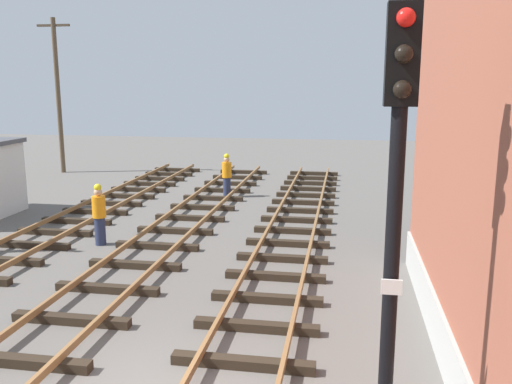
{
  "coord_description": "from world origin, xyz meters",
  "views": [
    {
      "loc": [
        2.89,
        -6.96,
        4.81
      ],
      "look_at": [
        0.13,
        9.59,
        1.42
      ],
      "focal_mm": 38.12,
      "sensor_mm": 36.0,
      "label": 1
    }
  ],
  "objects_px": {
    "signal_mast": "(395,197)",
    "track_worker_distant": "(99,215)",
    "utility_pole_far": "(58,93)",
    "track_worker_foreground": "(227,176)"
  },
  "relations": [
    {
      "from": "utility_pole_far",
      "to": "track_worker_foreground",
      "type": "distance_m",
      "value": 11.82
    },
    {
      "from": "track_worker_foreground",
      "to": "track_worker_distant",
      "type": "bearing_deg",
      "value": -106.92
    },
    {
      "from": "utility_pole_far",
      "to": "track_worker_distant",
      "type": "relative_size",
      "value": 4.34
    },
    {
      "from": "track_worker_distant",
      "to": "signal_mast",
      "type": "bearing_deg",
      "value": -47.81
    },
    {
      "from": "signal_mast",
      "to": "track_worker_distant",
      "type": "relative_size",
      "value": 3.02
    },
    {
      "from": "signal_mast",
      "to": "track_worker_distant",
      "type": "distance_m",
      "value": 11.88
    },
    {
      "from": "utility_pole_far",
      "to": "track_worker_distant",
      "type": "distance_m",
      "value": 15.06
    },
    {
      "from": "utility_pole_far",
      "to": "signal_mast",
      "type": "bearing_deg",
      "value": -53.06
    },
    {
      "from": "signal_mast",
      "to": "utility_pole_far",
      "type": "relative_size",
      "value": 0.7
    },
    {
      "from": "signal_mast",
      "to": "track_worker_distant",
      "type": "xyz_separation_m",
      "value": [
        -7.79,
        8.59,
        -2.6
      ]
    }
  ]
}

